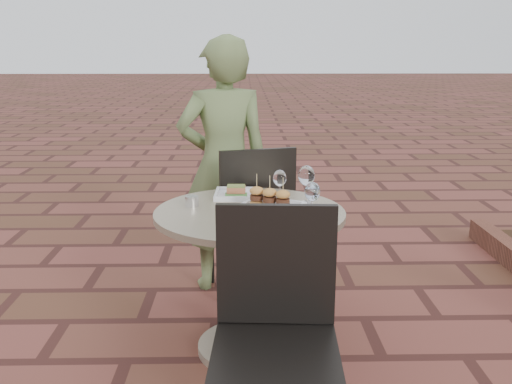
{
  "coord_description": "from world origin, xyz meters",
  "views": [
    {
      "loc": [
        -0.26,
        -2.49,
        1.48
      ],
      "look_at": [
        -0.2,
        0.09,
        0.82
      ],
      "focal_mm": 40.0,
      "sensor_mm": 36.0,
      "label": 1
    }
  ],
  "objects_px": {
    "plate_tuna": "(267,219)",
    "chair_near": "(276,315)",
    "chair_far": "(253,210)",
    "diner": "(224,166)",
    "plate_salmon": "(236,193)",
    "plate_sliders": "(270,203)",
    "cafe_table": "(250,260)"
  },
  "relations": [
    {
      "from": "cafe_table",
      "to": "chair_far",
      "type": "height_order",
      "value": "chair_far"
    },
    {
      "from": "chair_near",
      "to": "plate_sliders",
      "type": "xyz_separation_m",
      "value": [
        0.01,
        0.71,
        0.22
      ]
    },
    {
      "from": "plate_sliders",
      "to": "cafe_table",
      "type": "bearing_deg",
      "value": 172.4
    },
    {
      "from": "chair_far",
      "to": "diner",
      "type": "height_order",
      "value": "diner"
    },
    {
      "from": "plate_salmon",
      "to": "plate_tuna",
      "type": "height_order",
      "value": "plate_salmon"
    },
    {
      "from": "plate_sliders",
      "to": "diner",
      "type": "bearing_deg",
      "value": 106.19
    },
    {
      "from": "cafe_table",
      "to": "plate_tuna",
      "type": "xyz_separation_m",
      "value": [
        0.07,
        -0.18,
        0.26
      ]
    },
    {
      "from": "chair_far",
      "to": "chair_near",
      "type": "distance_m",
      "value": 1.34
    },
    {
      "from": "chair_far",
      "to": "plate_sliders",
      "type": "distance_m",
      "value": 0.68
    },
    {
      "from": "plate_salmon",
      "to": "plate_sliders",
      "type": "xyz_separation_m",
      "value": [
        0.16,
        -0.27,
        0.02
      ]
    },
    {
      "from": "plate_sliders",
      "to": "chair_far",
      "type": "bearing_deg",
      "value": 96.09
    },
    {
      "from": "cafe_table",
      "to": "chair_near",
      "type": "relative_size",
      "value": 0.97
    },
    {
      "from": "diner",
      "to": "plate_tuna",
      "type": "xyz_separation_m",
      "value": [
        0.22,
        -1.0,
        -0.03
      ]
    },
    {
      "from": "plate_salmon",
      "to": "plate_tuna",
      "type": "relative_size",
      "value": 0.83
    },
    {
      "from": "diner",
      "to": "plate_tuna",
      "type": "relative_size",
      "value": 5.72
    },
    {
      "from": "cafe_table",
      "to": "plate_salmon",
      "type": "distance_m",
      "value": 0.38
    },
    {
      "from": "diner",
      "to": "plate_sliders",
      "type": "distance_m",
      "value": 0.87
    },
    {
      "from": "chair_far",
      "to": "cafe_table",
      "type": "bearing_deg",
      "value": 72.44
    },
    {
      "from": "chair_near",
      "to": "plate_sliders",
      "type": "relative_size",
      "value": 2.57
    },
    {
      "from": "plate_salmon",
      "to": "plate_tuna",
      "type": "distance_m",
      "value": 0.46
    },
    {
      "from": "plate_tuna",
      "to": "chair_near",
      "type": "bearing_deg",
      "value": -88.83
    },
    {
      "from": "cafe_table",
      "to": "plate_salmon",
      "type": "xyz_separation_m",
      "value": [
        -0.07,
        0.26,
        0.26
      ]
    },
    {
      "from": "chair_far",
      "to": "diner",
      "type": "bearing_deg",
      "value": -63.54
    },
    {
      "from": "plate_sliders",
      "to": "plate_tuna",
      "type": "relative_size",
      "value": 1.34
    },
    {
      "from": "chair_far",
      "to": "plate_sliders",
      "type": "height_order",
      "value": "chair_far"
    },
    {
      "from": "plate_salmon",
      "to": "plate_sliders",
      "type": "bearing_deg",
      "value": -59.52
    },
    {
      "from": "diner",
      "to": "plate_tuna",
      "type": "bearing_deg",
      "value": 91.01
    },
    {
      "from": "chair_near",
      "to": "diner",
      "type": "xyz_separation_m",
      "value": [
        -0.23,
        1.54,
        0.22
      ]
    },
    {
      "from": "diner",
      "to": "plate_tuna",
      "type": "distance_m",
      "value": 1.02
    },
    {
      "from": "cafe_table",
      "to": "plate_salmon",
      "type": "height_order",
      "value": "plate_salmon"
    },
    {
      "from": "chair_far",
      "to": "diner",
      "type": "relative_size",
      "value": 0.6
    },
    {
      "from": "chair_far",
      "to": "plate_tuna",
      "type": "relative_size",
      "value": 3.44
    }
  ]
}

